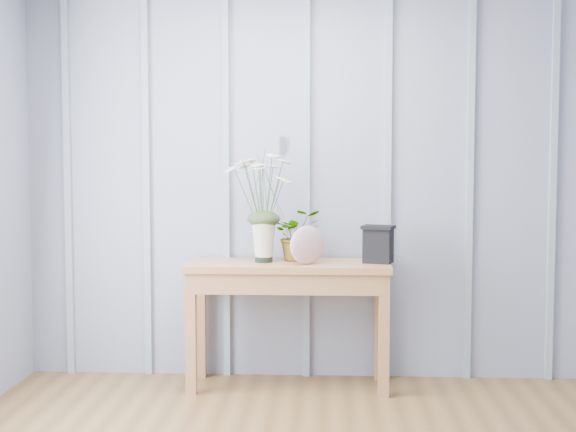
# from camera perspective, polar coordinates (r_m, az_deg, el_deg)

# --- Properties ---
(room_shell) EXTENTS (4.00, 4.50, 2.50)m
(room_shell) POSITION_cam_1_polar(r_m,az_deg,el_deg) (3.68, 4.79, 13.77)
(room_shell) COLOR #8B94AF
(room_shell) RESTS_ON ground
(sideboard) EXTENTS (1.20, 0.45, 0.75)m
(sideboard) POSITION_cam_1_polar(r_m,az_deg,el_deg) (4.77, 0.03, -4.68)
(sideboard) COLOR #A46D42
(sideboard) RESTS_ON ground
(daisy_vase) EXTENTS (0.47, 0.36, 0.66)m
(daisy_vase) POSITION_cam_1_polar(r_m,az_deg,el_deg) (4.74, -1.74, 1.69)
(daisy_vase) COLOR black
(daisy_vase) RESTS_ON sideboard
(spider_plant) EXTENTS (0.34, 0.31, 0.31)m
(spider_plant) POSITION_cam_1_polar(r_m,az_deg,el_deg) (4.83, 0.67, -1.35)
(spider_plant) COLOR #263C1A
(spider_plant) RESTS_ON sideboard
(felt_disc_vessel) EXTENTS (0.23, 0.17, 0.23)m
(felt_disc_vessel) POSITION_cam_1_polar(r_m,az_deg,el_deg) (4.65, 1.37, -2.08)
(felt_disc_vessel) COLOR #90526E
(felt_disc_vessel) RESTS_ON sideboard
(carved_box) EXTENTS (0.22, 0.19, 0.22)m
(carved_box) POSITION_cam_1_polar(r_m,az_deg,el_deg) (4.75, 6.43, -1.98)
(carved_box) COLOR black
(carved_box) RESTS_ON sideboard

